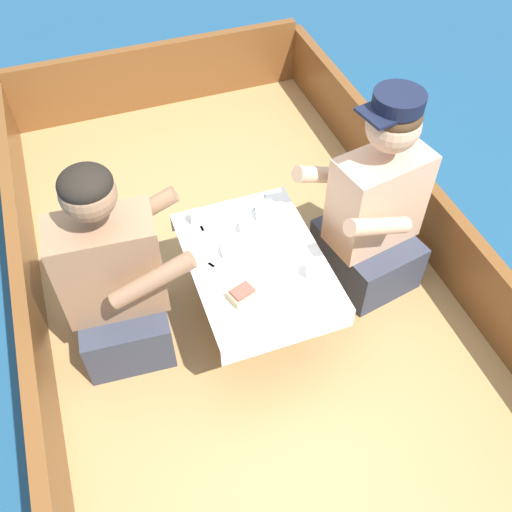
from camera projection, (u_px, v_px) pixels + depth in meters
name	position (u px, v px, depth m)	size (l,w,h in m)	color
ground_plane	(246.00, 325.00, 2.99)	(60.00, 60.00, 0.00)	navy
boat_deck	(246.00, 308.00, 2.87)	(1.97, 3.41, 0.31)	#A87F4C
gunwale_port	(32.00, 323.00, 2.41)	(0.06, 3.41, 0.36)	brown
gunwale_starboard	(426.00, 215.00, 2.83)	(0.06, 3.41, 0.36)	brown
bow_coaming	(159.00, 75.00, 3.64)	(1.85, 0.06, 0.41)	brown
cockpit_table	(256.00, 266.00, 2.41)	(0.55, 0.76, 0.38)	#B2B2B7
person_port	(115.00, 281.00, 2.29)	(0.55, 0.47, 0.96)	#333847
person_starboard	(374.00, 211.00, 2.52)	(0.57, 0.52, 1.01)	#333847
plate_sandwich	(242.00, 298.00, 2.24)	(0.19, 0.19, 0.01)	silver
plate_bread	(276.00, 248.00, 2.41)	(0.16, 0.16, 0.01)	silver
sandwich	(242.00, 294.00, 2.22)	(0.12, 0.10, 0.05)	#E0BC7F
bowl_port_near	(234.00, 250.00, 2.38)	(0.11, 0.11, 0.04)	silver
bowl_starboard_near	(271.00, 213.00, 2.53)	(0.14, 0.14, 0.04)	silver
coffee_cup_port	(315.00, 271.00, 2.29)	(0.10, 0.07, 0.07)	silver
coffee_cup_starboard	(197.00, 217.00, 2.50)	(0.09, 0.06, 0.06)	silver
coffee_cup_center	(248.00, 227.00, 2.46)	(0.10, 0.07, 0.05)	silver
utensil_fork_port	(206.00, 236.00, 2.46)	(0.03, 0.17, 0.00)	silver
utensil_knife_port	(210.00, 277.00, 2.31)	(0.14, 0.12, 0.00)	silver
utensil_fork_starboard	(220.00, 271.00, 2.33)	(0.10, 0.16, 0.00)	silver
utensil_spoon_center	(258.00, 201.00, 2.61)	(0.13, 0.13, 0.01)	silver
utensil_spoon_starboard	(217.00, 227.00, 2.50)	(0.17, 0.03, 0.01)	silver
utensil_knife_starboard	(218.00, 213.00, 2.56)	(0.15, 0.10, 0.00)	silver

